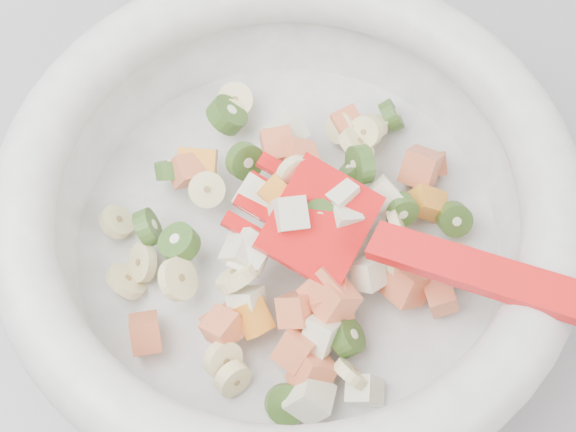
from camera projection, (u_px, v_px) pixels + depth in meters
The scene contains 2 objects.
counter at pixel (310, 386), 0.97m from camera, with size 2.00×0.60×0.90m, color #9D9DA3.
mixing_bowl at pixel (289, 211), 0.50m from camera, with size 0.46×0.36×0.13m.
Camera 1 is at (0.11, 1.21, 1.40)m, focal length 50.00 mm.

